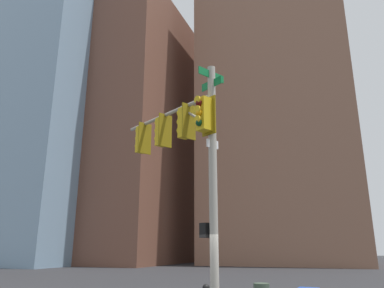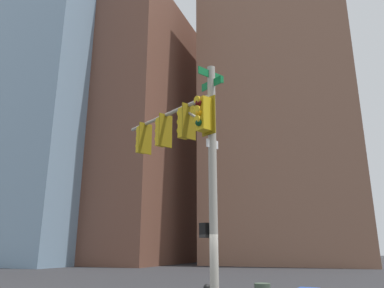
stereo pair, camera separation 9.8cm
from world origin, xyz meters
name	(u,v)px [view 2 (the right image)]	position (x,y,z in m)	size (l,w,h in m)	color
signal_pole_assembly	(185,148)	(-0.01, -0.87, 5.16)	(2.69, 4.39, 7.49)	#9E998C
building_brick_nearside	(116,134)	(-35.93, -28.20, 19.29)	(20.52, 21.95, 38.59)	brown
building_brick_midblock	(284,116)	(-44.33, -3.43, 21.67)	(22.79, 20.00, 43.34)	#845B47
building_glass_tower	(45,28)	(-32.69, -42.41, 39.82)	(25.37, 33.29, 79.64)	#7A99B2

